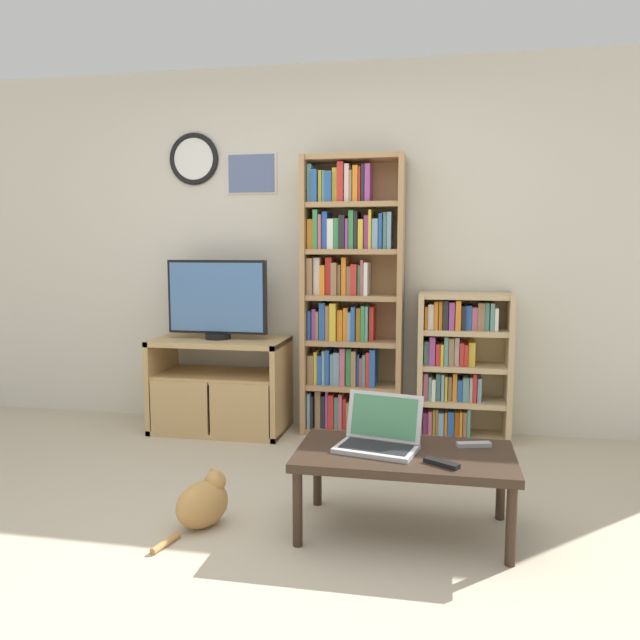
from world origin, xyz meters
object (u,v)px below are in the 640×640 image
object	(u,v)px
tv_stand	(220,385)
remote_near_laptop	(474,445)
cat	(204,502)
bookshelf_short	(459,364)
laptop	(380,435)
television	(217,299)
coffee_table	(405,460)
remote_far_from_laptop	(442,463)
bookshelf_tall	(348,297)

from	to	relation	value
tv_stand	remote_near_laptop	bearing A→B (deg)	-35.97
cat	bookshelf_short	bearing A→B (deg)	89.55
laptop	cat	bearing A→B (deg)	-156.31
tv_stand	television	distance (m)	0.61
bookshelf_short	remote_near_laptop	bearing A→B (deg)	-88.60
coffee_table	remote_near_laptop	bearing A→B (deg)	23.24
tv_stand	television	xyz separation A→B (m)	(-0.01, 0.01, 0.61)
laptop	remote_far_from_laptop	bearing A→B (deg)	-20.48
remote_near_laptop	remote_far_from_laptop	bearing A→B (deg)	-42.35
coffee_table	remote_far_from_laptop	size ratio (longest dim) A/B	6.22
bookshelf_short	remote_near_laptop	distance (m)	1.39
tv_stand	television	world-z (taller)	television
television	cat	world-z (taller)	television
tv_stand	television	size ratio (longest dim) A/B	1.31
tv_stand	remote_far_from_laptop	world-z (taller)	tv_stand
television	coffee_table	size ratio (longest dim) A/B	0.73
coffee_table	remote_far_from_laptop	world-z (taller)	remote_far_from_laptop
remote_near_laptop	cat	size ratio (longest dim) A/B	0.36
cat	remote_near_laptop	bearing A→B (deg)	47.71
tv_stand	remote_far_from_laptop	bearing A→B (deg)	-44.43
laptop	remote_far_from_laptop	xyz separation A→B (m)	(0.28, -0.18, -0.05)
bookshelf_tall	remote_near_laptop	distance (m)	1.71
bookshelf_short	laptop	xyz separation A→B (m)	(-0.40, -1.49, -0.07)
television	cat	distance (m)	1.78
laptop	cat	xyz separation A→B (m)	(-0.81, -0.16, -0.33)
laptop	remote_far_from_laptop	size ratio (longest dim) A/B	2.58
bookshelf_tall	bookshelf_short	xyz separation A→B (m)	(0.77, -0.01, -0.45)
television	bookshelf_short	distance (m)	1.74
television	bookshelf_short	size ratio (longest dim) A/B	0.71
bookshelf_short	laptop	distance (m)	1.54
remote_near_laptop	bookshelf_tall	bearing A→B (deg)	-164.81
bookshelf_tall	coffee_table	distance (m)	1.72
bookshelf_tall	laptop	distance (m)	1.62
remote_far_from_laptop	cat	distance (m)	1.12
bookshelf_tall	laptop	xyz separation A→B (m)	(0.37, -1.49, -0.52)
bookshelf_tall	cat	bearing A→B (deg)	-104.67
television	cat	bearing A→B (deg)	-72.50
coffee_table	bookshelf_tall	bearing A→B (deg)	107.92
tv_stand	laptop	bearing A→B (deg)	-46.51
television	bookshelf_short	bearing A→B (deg)	4.78
tv_stand	bookshelf_tall	xyz separation A→B (m)	(0.90, 0.15, 0.63)
coffee_table	cat	bearing A→B (deg)	-172.21
laptop	remote_near_laptop	distance (m)	0.45
laptop	remote_far_from_laptop	world-z (taller)	laptop
television	remote_near_laptop	world-z (taller)	television
laptop	cat	size ratio (longest dim) A/B	0.90
coffee_table	laptop	size ratio (longest dim) A/B	2.41
bookshelf_tall	remote_near_laptop	world-z (taller)	bookshelf_tall
laptop	remote_near_laptop	size ratio (longest dim) A/B	2.47
bookshelf_short	remote_far_from_laptop	distance (m)	1.68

